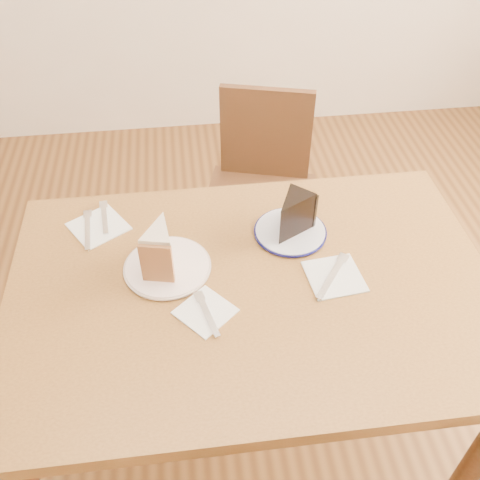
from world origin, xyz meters
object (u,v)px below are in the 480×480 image
(plate_navy, at_px, (290,232))
(chocolate_cake, at_px, (291,218))
(plate_cream, at_px, (167,267))
(chair_far, at_px, (261,192))
(table, at_px, (252,310))
(carrot_cake, at_px, (162,247))

(plate_navy, xyz_separation_m, chocolate_cake, (-0.00, -0.01, 0.06))
(plate_cream, bearing_deg, chair_far, 61.91)
(chocolate_cake, bearing_deg, table, 94.54)
(chair_far, height_order, chocolate_cake, chocolate_cake)
(plate_cream, relative_size, chocolate_cake, 1.89)
(chair_far, distance_m, carrot_cake, 0.81)
(chair_far, height_order, plate_cream, chair_far)
(plate_cream, height_order, chocolate_cake, chocolate_cake)
(chair_far, height_order, carrot_cake, carrot_cake)
(table, relative_size, plate_cream, 5.71)
(chair_far, distance_m, plate_navy, 0.63)
(plate_cream, bearing_deg, plate_navy, 15.35)
(table, distance_m, plate_navy, 0.24)
(plate_navy, bearing_deg, chocolate_cake, -111.28)
(chair_far, distance_m, chocolate_cake, 0.67)
(chair_far, relative_size, carrot_cake, 7.26)
(chair_far, distance_m, plate_cream, 0.79)
(carrot_cake, height_order, chocolate_cake, carrot_cake)
(table, relative_size, chocolate_cake, 10.76)
(plate_cream, xyz_separation_m, carrot_cake, (-0.01, 0.01, 0.06))
(chocolate_cake, bearing_deg, carrot_cake, 54.35)
(plate_cream, height_order, plate_navy, same)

